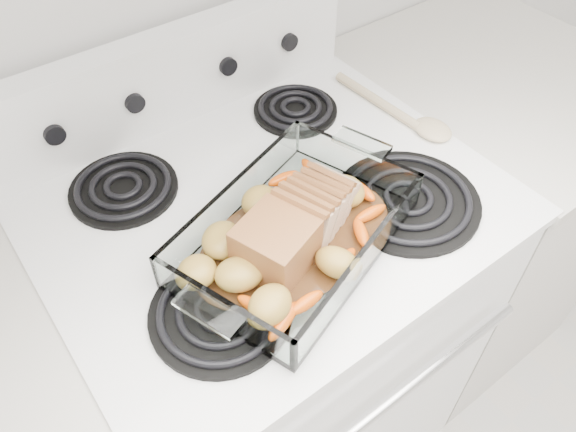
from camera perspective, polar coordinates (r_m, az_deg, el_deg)
electric_range at (r=1.34m, az=-1.83°, el=-11.65°), size 0.78×0.70×1.12m
counter_right at (r=1.67m, az=17.12°, el=0.38°), size 0.58×0.68×0.93m
baking_dish at (r=0.88m, az=0.78°, el=-2.02°), size 0.38×0.25×0.07m
pork_roast at (r=0.86m, az=0.05°, el=-1.24°), size 0.23×0.10×0.08m
roast_vegetables at (r=0.89m, az=-1.01°, el=-0.12°), size 0.40×0.22×0.05m
wooden_spoon at (r=1.16m, az=12.08°, el=9.86°), size 0.07×0.29×0.02m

